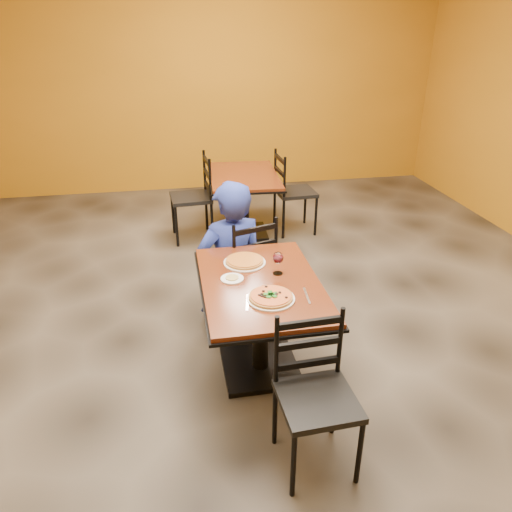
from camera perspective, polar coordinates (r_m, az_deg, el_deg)
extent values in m
cube|color=black|center=(4.12, -0.81, -8.85)|extent=(7.00, 8.00, 0.01)
cube|color=#AC6E13|center=(7.41, -6.39, 19.24)|extent=(7.00, 0.01, 3.00)
cube|color=#62210F|center=(3.31, 0.56, -3.29)|extent=(0.80, 1.20, 0.03)
cube|color=black|center=(3.33, 0.56, -3.66)|extent=(0.83, 1.23, 0.02)
cylinder|color=black|center=(3.51, 0.53, -8.49)|extent=(0.12, 0.12, 0.66)
cube|color=black|center=(3.72, 0.51, -12.94)|extent=(0.55, 0.55, 0.04)
cube|color=#62210F|center=(5.69, -1.44, 9.46)|extent=(0.84, 1.20, 0.03)
cube|color=black|center=(5.69, -1.44, 9.23)|extent=(0.87, 1.23, 0.02)
cylinder|color=black|center=(5.80, -1.40, 6.01)|extent=(0.12, 0.12, 0.66)
cube|color=black|center=(5.93, -1.37, 2.82)|extent=(0.56, 0.56, 0.04)
imported|color=navy|center=(4.06, -2.99, 0.58)|extent=(0.69, 0.53, 1.23)
cylinder|color=white|center=(3.11, 1.76, -5.04)|extent=(0.31, 0.31, 0.01)
cylinder|color=maroon|center=(3.10, 1.77, -4.79)|extent=(0.28, 0.28, 0.02)
cylinder|color=white|center=(3.55, -1.36, -0.77)|extent=(0.31, 0.31, 0.01)
cylinder|color=gold|center=(3.55, -1.36, -0.54)|extent=(0.28, 0.28, 0.02)
cylinder|color=white|center=(3.34, -2.84, -2.69)|extent=(0.16, 0.16, 0.01)
cylinder|color=tan|center=(3.33, -2.84, -2.55)|extent=(0.09, 0.09, 0.01)
cube|color=silver|center=(3.07, -1.02, -5.50)|extent=(0.05, 0.19, 0.00)
cube|color=silver|center=(3.16, 6.02, -4.67)|extent=(0.03, 0.21, 0.00)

